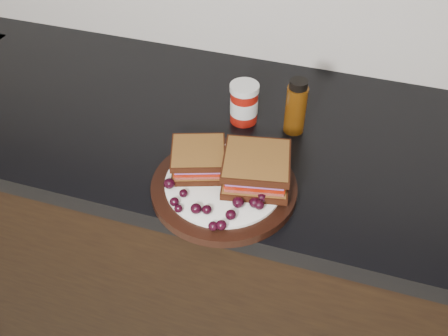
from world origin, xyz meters
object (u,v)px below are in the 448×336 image
at_px(condiment_jar, 244,103).
at_px(oil_bottle, 296,106).
at_px(sandwich_left, 198,159).
at_px(plate, 224,187).

height_order(condiment_jar, oil_bottle, oil_bottle).
height_order(sandwich_left, oil_bottle, oil_bottle).
relative_size(plate, oil_bottle, 2.20).
distance_m(sandwich_left, oil_bottle, 0.25).
bearing_deg(sandwich_left, oil_bottle, 35.42).
bearing_deg(condiment_jar, oil_bottle, 0.12).
relative_size(sandwich_left, oil_bottle, 0.81).
height_order(plate, oil_bottle, oil_bottle).
xyz_separation_m(plate, condiment_jar, (-0.03, 0.23, 0.04)).
height_order(plate, sandwich_left, sandwich_left).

